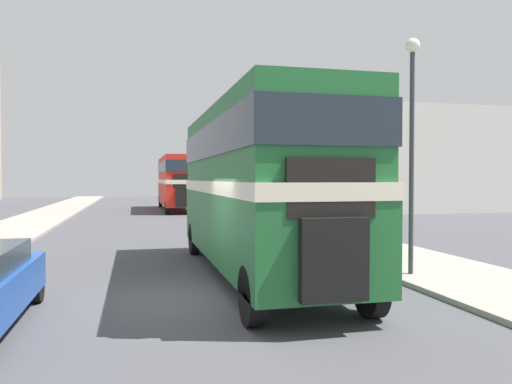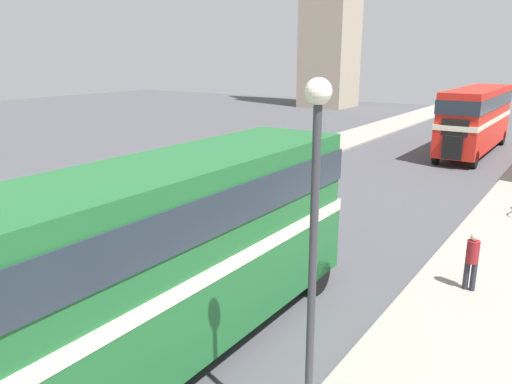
% 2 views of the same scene
% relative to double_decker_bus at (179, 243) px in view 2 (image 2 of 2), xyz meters
% --- Properties ---
extents(ground_plane, '(120.00, 120.00, 0.00)m').
position_rel_double_decker_bus_xyz_m(ground_plane, '(-1.91, -2.14, -2.52)').
color(ground_plane, '#47474C').
extents(double_decker_bus, '(2.51, 10.25, 4.25)m').
position_rel_double_decker_bus_xyz_m(double_decker_bus, '(0.00, 0.00, 0.00)').
color(double_decker_bus, '#1E602D').
rests_on(double_decker_bus, ground_plane).
extents(bus_distant, '(2.41, 11.13, 4.18)m').
position_rel_double_decker_bus_xyz_m(bus_distant, '(0.28, 27.29, -0.03)').
color(bus_distant, red).
rests_on(bus_distant, ground_plane).
extents(pedestrian_walking, '(0.33, 0.33, 1.62)m').
position_rel_double_decker_bus_xyz_m(pedestrian_walking, '(4.52, 6.35, -1.49)').
color(pedestrian_walking, '#282833').
rests_on(pedestrian_walking, sidewalk_right).
extents(street_lamp, '(0.36, 0.36, 5.86)m').
position_rel_double_decker_bus_xyz_m(street_lamp, '(3.70, -1.19, 1.44)').
color(street_lamp, '#38383D').
rests_on(street_lamp, sidewalk_right).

